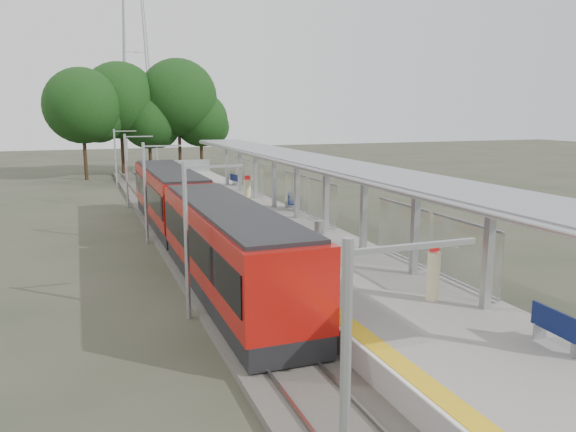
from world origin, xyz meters
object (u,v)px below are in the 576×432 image
object	(u,v)px
train	(192,215)
info_pillar_near	(433,275)
bench_near	(557,328)
bench_mid	(290,201)
bench_far	(235,179)
litter_bin	(320,232)
info_pillar_far	(248,193)

from	to	relation	value
train	info_pillar_near	world-z (taller)	train
bench_near	info_pillar_near	xyz separation A→B (m)	(-0.74, 4.33, 0.26)
bench_near	bench_mid	bearing A→B (deg)	90.84
bench_mid	info_pillar_near	bearing A→B (deg)	-75.98
bench_far	litter_bin	xyz separation A→B (m)	(-1.73, -21.28, 0.04)
train	bench_far	world-z (taller)	train
info_pillar_far	bench_near	bearing A→B (deg)	-94.10
bench_mid	bench_far	bearing A→B (deg)	110.11
info_pillar_near	info_pillar_far	distance (m)	19.83
litter_bin	info_pillar_far	bearing A→B (deg)	90.89
bench_far	info_pillar_far	xyz separation A→B (m)	(-1.90, -10.09, 0.37)
bench_mid	bench_far	distance (m)	12.49
bench_mid	litter_bin	world-z (taller)	litter_bin
info_pillar_near	bench_mid	bearing A→B (deg)	80.82
litter_bin	bench_near	bearing A→B (deg)	-85.84
bench_far	info_pillar_near	bearing A→B (deg)	-102.72
bench_far	info_pillar_near	distance (m)	29.96
bench_mid	info_pillar_near	size ratio (longest dim) A/B	0.80
bench_mid	litter_bin	size ratio (longest dim) A/B	1.45
bench_mid	bench_near	bearing A→B (deg)	-72.95
litter_bin	info_pillar_near	bearing A→B (deg)	-88.66
train	bench_mid	distance (m)	8.90
train	info_pillar_far	bearing A→B (deg)	56.67
bench_far	info_pillar_far	bearing A→B (deg)	-110.47
bench_near	litter_bin	distance (m)	13.01
info_pillar_near	litter_bin	distance (m)	8.65
bench_near	litter_bin	size ratio (longest dim) A/B	1.52
info_pillar_far	litter_bin	world-z (taller)	info_pillar_far
bench_mid	info_pillar_near	xyz separation A→B (m)	(-1.66, -17.43, 0.30)
info_pillar_near	info_pillar_far	size ratio (longest dim) A/B	0.96
bench_far	info_pillar_far	world-z (taller)	info_pillar_far
train	bench_mid	bearing A→B (deg)	36.78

